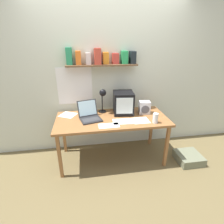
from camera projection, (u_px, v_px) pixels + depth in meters
ground_plane at (112, 158)px, 2.98m from camera, size 12.00×12.00×0.00m
back_wall at (107, 76)px, 2.91m from camera, size 5.60×0.24×2.60m
corner_desk at (112, 121)px, 2.71m from camera, size 1.71×0.77×0.75m
crt_monitor at (123, 103)px, 2.81m from camera, size 0.34×0.36×0.35m
laptop at (89, 114)px, 2.65m from camera, size 0.38×0.40×0.26m
desk_lamp at (103, 96)px, 2.76m from camera, size 0.12×0.18×0.41m
juice_glass at (155, 119)px, 2.51m from camera, size 0.08×0.08×0.15m
space_heater at (144, 107)px, 2.83m from camera, size 0.19×0.16×0.20m
loose_paper_near_laptop at (109, 126)px, 2.45m from camera, size 0.29×0.16×0.00m
open_notebook at (123, 121)px, 2.57m from camera, size 0.31×0.21×0.00m
printed_handout at (68, 115)px, 2.80m from camera, size 0.32×0.31×0.00m
loose_paper_near_monitor at (141, 120)px, 2.60m from camera, size 0.24×0.22×0.00m
floor_cushion at (188, 158)px, 2.87m from camera, size 0.39×0.39×0.13m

